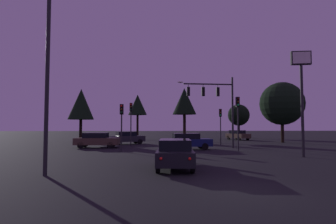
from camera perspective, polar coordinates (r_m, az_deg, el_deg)
ground_plane at (r=33.45m, az=1.48°, el=-6.84°), size 168.00×168.00×0.00m
traffic_signal_mast_arm at (r=26.90m, az=10.33°, el=2.75°), size 5.72×0.56×7.17m
traffic_light_corner_left at (r=31.21m, az=11.30°, el=-1.58°), size 0.36×0.39×4.20m
traffic_light_corner_right at (r=28.94m, az=-8.04°, el=-0.80°), size 0.30×0.35×4.73m
traffic_light_median at (r=24.00m, az=14.90°, el=-0.19°), size 0.32×0.36×4.79m
traffic_light_far_side at (r=23.17m, az=-10.03°, el=-1.25°), size 0.32×0.36×4.11m
car_nearside_lane at (r=13.91m, az=1.51°, el=-8.91°), size 2.16×4.40×1.52m
car_crossing_left at (r=27.89m, az=-15.14°, el=-5.85°), size 4.49×1.95×1.52m
car_crossing_right at (r=25.00m, az=4.18°, el=-6.29°), size 4.60×2.07×1.52m
car_far_lane at (r=43.46m, az=14.87°, el=-4.81°), size 3.11×4.45×1.52m
car_parked_lot at (r=32.62m, az=-8.91°, el=-5.50°), size 4.46×3.20×1.52m
parking_lot_lamp_post at (r=13.45m, az=-24.60°, el=11.38°), size 1.70×0.36×8.80m
store_sign_illuminated at (r=21.43m, az=26.96°, el=6.24°), size 1.42×0.48×7.65m
tree_behind_sign at (r=50.50m, az=15.07°, el=-0.66°), size 3.96×3.96×6.22m
tree_left_far at (r=39.88m, az=3.57°, el=2.27°), size 3.58×3.58×7.95m
tree_center_horizon at (r=38.50m, az=23.44°, el=1.68°), size 5.77×5.77×8.11m
tree_right_cluster at (r=37.81m, az=-18.33°, el=1.58°), size 3.46×3.46×7.29m
tree_lot_edge at (r=43.79m, az=-6.60°, el=1.51°), size 3.07×3.07×7.41m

